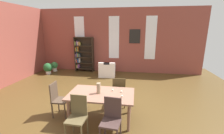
# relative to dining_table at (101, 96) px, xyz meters

# --- Properties ---
(ground_plane) EXTENTS (10.67, 10.67, 0.00)m
(ground_plane) POSITION_rel_dining_table_xyz_m (-0.34, 0.76, -0.66)
(ground_plane) COLOR #513B1C
(back_wall_brick) EXTENTS (9.21, 0.12, 3.40)m
(back_wall_brick) POSITION_rel_dining_table_xyz_m (-0.34, 4.70, 1.04)
(back_wall_brick) COLOR brown
(back_wall_brick) RESTS_ON ground
(window_pane_0) EXTENTS (0.55, 0.02, 2.21)m
(window_pane_0) POSITION_rel_dining_table_xyz_m (-2.26, 4.63, 1.21)
(window_pane_0) COLOR white
(window_pane_1) EXTENTS (0.55, 0.02, 2.21)m
(window_pane_1) POSITION_rel_dining_table_xyz_m (-0.34, 4.63, 1.21)
(window_pane_1) COLOR white
(window_pane_2) EXTENTS (0.55, 0.02, 2.21)m
(window_pane_2) POSITION_rel_dining_table_xyz_m (1.57, 4.63, 1.21)
(window_pane_2) COLOR white
(dining_table) EXTENTS (1.68, 1.01, 0.74)m
(dining_table) POSITION_rel_dining_table_xyz_m (0.00, 0.00, 0.00)
(dining_table) COLOR #895E4C
(dining_table) RESTS_ON ground
(vase_on_table) EXTENTS (0.11, 0.11, 0.28)m
(vase_on_table) POSITION_rel_dining_table_xyz_m (-0.07, 0.00, 0.22)
(vase_on_table) COLOR #998466
(vase_on_table) RESTS_ON dining_table
(tealight_candle_0) EXTENTS (0.04, 0.04, 0.05)m
(tealight_candle_0) POSITION_rel_dining_table_xyz_m (0.51, 0.13, 0.11)
(tealight_candle_0) COLOR silver
(tealight_candle_0) RESTS_ON dining_table
(tealight_candle_1) EXTENTS (0.04, 0.04, 0.04)m
(tealight_candle_1) POSITION_rel_dining_table_xyz_m (0.56, -0.15, 0.10)
(tealight_candle_1) COLOR silver
(tealight_candle_1) RESTS_ON dining_table
(tealight_candle_2) EXTENTS (0.04, 0.04, 0.05)m
(tealight_candle_2) POSITION_rel_dining_table_xyz_m (0.27, 0.20, 0.11)
(tealight_candle_2) COLOR silver
(tealight_candle_2) RESTS_ON dining_table
(dining_chair_head_left) EXTENTS (0.41, 0.41, 0.95)m
(dining_chair_head_left) POSITION_rel_dining_table_xyz_m (-1.21, -0.00, -0.14)
(dining_chair_head_left) COLOR #4A392C
(dining_chair_head_left) RESTS_ON ground
(dining_chair_near_left) EXTENTS (0.42, 0.42, 0.95)m
(dining_chair_near_left) POSITION_rel_dining_table_xyz_m (-0.38, -0.73, -0.14)
(dining_chair_near_left) COLOR brown
(dining_chair_near_left) RESTS_ON ground
(dining_chair_near_right) EXTENTS (0.43, 0.43, 0.95)m
(dining_chair_near_right) POSITION_rel_dining_table_xyz_m (0.38, -0.73, -0.14)
(dining_chair_near_right) COLOR #422E2C
(dining_chair_near_right) RESTS_ON ground
(dining_chair_far_right) EXTENTS (0.43, 0.43, 0.95)m
(dining_chair_far_right) POSITION_rel_dining_table_xyz_m (0.38, 0.73, -0.14)
(dining_chair_far_right) COLOR #3E3219
(dining_chair_far_right) RESTS_ON ground
(bookshelf_tall) EXTENTS (1.05, 0.29, 1.90)m
(bookshelf_tall) POSITION_rel_dining_table_xyz_m (-2.06, 4.46, 0.30)
(bookshelf_tall) COLOR #2D2319
(bookshelf_tall) RESTS_ON ground
(armchair_white) EXTENTS (0.87, 0.87, 0.75)m
(armchair_white) POSITION_rel_dining_table_xyz_m (-0.55, 3.74, -0.38)
(armchair_white) COLOR silver
(armchair_white) RESTS_ON ground
(potted_plant_by_shelf) EXTENTS (0.48, 0.48, 0.59)m
(potted_plant_by_shelf) POSITION_rel_dining_table_xyz_m (-3.72, 3.61, -0.33)
(potted_plant_by_shelf) COLOR silver
(potted_plant_by_shelf) RESTS_ON ground
(potted_plant_corner) EXTENTS (0.38, 0.38, 0.53)m
(potted_plant_corner) POSITION_rel_dining_table_xyz_m (-3.67, 4.17, -0.36)
(potted_plant_corner) COLOR silver
(potted_plant_corner) RESTS_ON ground
(framed_picture) EXTENTS (0.56, 0.03, 0.72)m
(framed_picture) POSITION_rel_dining_table_xyz_m (0.76, 4.63, 1.30)
(framed_picture) COLOR black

